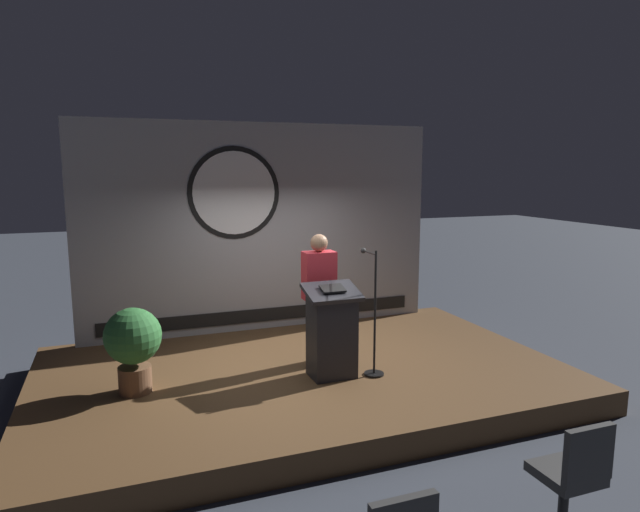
% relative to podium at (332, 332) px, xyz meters
% --- Properties ---
extents(ground_plane, '(40.00, 40.00, 0.00)m').
position_rel_podium_xyz_m(ground_plane, '(-0.24, 0.41, -0.84)').
color(ground_plane, '#383D47').
extents(stage_platform, '(6.40, 4.00, 0.30)m').
position_rel_podium_xyz_m(stage_platform, '(-0.24, 0.41, -0.69)').
color(stage_platform, brown).
rests_on(stage_platform, ground).
extents(banner_display, '(5.44, 0.12, 3.14)m').
position_rel_podium_xyz_m(banner_display, '(-0.25, 2.25, 1.03)').
color(banner_display, '#9E9EA3').
rests_on(banner_display, stage_platform).
extents(podium, '(0.64, 0.50, 1.12)m').
position_rel_podium_xyz_m(podium, '(0.00, 0.00, 0.00)').
color(podium, '#26262B').
rests_on(podium, stage_platform).
extents(speaker_person, '(0.40, 0.26, 1.66)m').
position_rel_podium_xyz_m(speaker_person, '(0.02, 0.48, 0.31)').
color(speaker_person, black).
rests_on(speaker_person, stage_platform).
extents(microphone_stand, '(0.24, 0.50, 1.52)m').
position_rel_podium_xyz_m(microphone_stand, '(0.49, -0.10, -0.01)').
color(microphone_stand, black).
rests_on(microphone_stand, stage_platform).
extents(potted_plant, '(0.62, 0.62, 0.96)m').
position_rel_podium_xyz_m(potted_plant, '(-2.23, 0.32, 0.04)').
color(potted_plant, brown).
rests_on(potted_plant, stage_platform).
extents(audience_chair_right, '(0.44, 0.45, 0.89)m').
position_rel_podium_xyz_m(audience_chair_right, '(0.86, -2.89, -0.35)').
color(audience_chair_right, black).
rests_on(audience_chair_right, ground).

